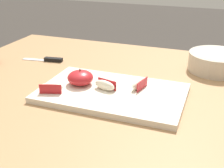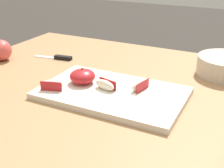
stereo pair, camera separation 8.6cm
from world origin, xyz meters
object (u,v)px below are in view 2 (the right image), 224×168
Objects in this scene: apple_half_skin_up at (82,76)px; apple_wedge_left at (105,85)px; paring_knife at (60,58)px; whole_apple_pink_lady at (1,50)px; apple_wedge_near_knife at (52,85)px; cutting_board at (112,93)px; apple_wedge_back at (140,85)px.

apple_half_skin_up is 1.12× the size of apple_wedge_left.
paring_knife is 1.82× the size of whole_apple_pink_lady.
apple_wedge_left is 0.37m from paring_knife.
whole_apple_pink_lady is at bearing 156.21° from apple_wedge_near_knife.
whole_apple_pink_lady is at bearing 169.77° from apple_wedge_left.
whole_apple_pink_lady reaches higher than apple_half_skin_up.
apple_wedge_near_knife is at bearing -58.01° from paring_knife.
whole_apple_pink_lady is at bearing 170.52° from cutting_board.
apple_wedge_back is at bearing 26.29° from apple_wedge_left.
cutting_board is 6.00× the size of apple_wedge_back.
apple_wedge_back is at bearing -21.60° from paring_knife.
apple_half_skin_up is 0.42m from whole_apple_pink_lady.
apple_half_skin_up is at bearing 175.66° from cutting_board.
apple_wedge_near_knife is at bearing -155.57° from cutting_board.
whole_apple_pink_lady reaches higher than cutting_board.
cutting_board is 2.59× the size of paring_knife.
apple_wedge_near_knife is (-0.05, -0.08, -0.01)m from apple_half_skin_up.
apple_wedge_back is 0.99× the size of apple_wedge_near_knife.
apple_wedge_back and apple_wedge_left have the same top height.
apple_wedge_back is 0.43m from paring_knife.
whole_apple_pink_lady is (-0.36, 0.16, 0.01)m from apple_wedge_near_knife.
apple_wedge_left is at bearing -171.06° from cutting_board.
cutting_board is at bearing -31.19° from paring_knife.
whole_apple_pink_lady is (-0.59, 0.05, 0.01)m from apple_wedge_back.
apple_half_skin_up reaches higher than paring_knife.
apple_half_skin_up is 0.10m from apple_wedge_near_knife.
apple_wedge_back is 0.59m from whole_apple_pink_lady.
apple_wedge_back is at bearing -4.43° from whole_apple_pink_lady.
apple_half_skin_up is 0.18m from apple_wedge_back.
apple_wedge_near_knife is at bearing -123.89° from apple_half_skin_up.
apple_wedge_near_knife is at bearing -23.79° from whole_apple_pink_lady.
cutting_board is at bearing 8.94° from apple_wedge_left.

